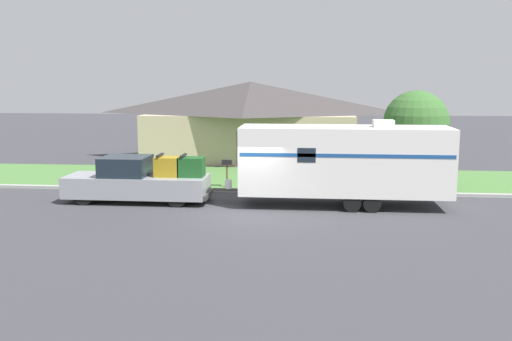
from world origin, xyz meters
TOP-DOWN VIEW (x-y plane):
  - ground_plane at (0.00, 0.00)m, footprint 120.00×120.00m
  - curb_strip at (0.00, 3.75)m, footprint 80.00×0.30m
  - lawn_strip at (0.00, 7.40)m, footprint 80.00×7.00m
  - house_across_street at (-1.49, 14.35)m, footprint 13.83×6.60m
  - pickup_truck at (-4.79, 1.35)m, footprint 6.02×1.99m
  - travel_trailer at (3.68, 1.35)m, footprint 9.51×2.36m
  - mailbox at (-1.58, 4.76)m, footprint 0.48×0.20m
  - tree_in_yard at (7.30, 6.27)m, footprint 3.10×3.10m

SIDE VIEW (x-z plane):
  - ground_plane at x=0.00m, z-range 0.00..0.00m
  - lawn_strip at x=0.00m, z-range 0.00..0.03m
  - curb_strip at x=0.00m, z-range 0.00..0.14m
  - pickup_truck at x=-4.79m, z-range -0.13..1.90m
  - mailbox at x=-1.58m, z-range 0.36..1.69m
  - travel_trailer at x=3.68m, z-range 0.12..3.62m
  - house_across_street at x=-1.49m, z-range 0.09..5.00m
  - tree_in_yard at x=7.30m, z-range 0.72..5.29m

